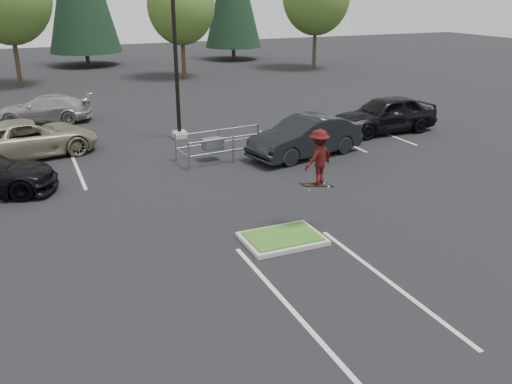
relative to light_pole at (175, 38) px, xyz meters
name	(u,v)px	position (x,y,z in m)	size (l,w,h in m)	color
ground	(282,241)	(-0.50, -12.00, -4.56)	(120.00, 120.00, 0.00)	black
grass_median	(282,238)	(-0.50, -12.00, -4.48)	(2.20, 1.60, 0.16)	#A09F95
stall_lines	(176,181)	(-1.85, -5.98, -4.56)	(22.62, 17.60, 0.01)	silver
light_pole	(175,38)	(0.00, 0.00, 0.00)	(0.70, 0.60, 10.12)	#A09F95
decid_c	(181,8)	(5.49, 17.83, 0.69)	(5.12, 5.12, 8.38)	#38281C
cart_corral	(216,144)	(0.38, -4.05, -3.87)	(4.01, 1.80, 1.10)	gray
skateboarder	(318,158)	(0.70, -11.73, -2.36)	(1.16, 0.92, 1.73)	black
car_l_tan	(28,139)	(-6.62, -0.50, -3.78)	(2.58, 5.60, 1.56)	gray
car_r_charc	(305,137)	(4.00, -5.00, -3.73)	(1.76, 5.05, 1.66)	black
car_r_black	(385,114)	(9.50, -2.98, -3.67)	(2.10, 5.22, 1.78)	black
car_far_silver	(46,109)	(-5.50, 6.00, -3.86)	(1.95, 4.79, 1.39)	#9F9F9A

